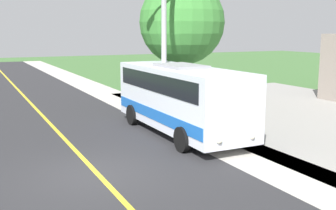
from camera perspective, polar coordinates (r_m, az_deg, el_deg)
name	(u,v)px	position (r m, az deg, el deg)	size (l,w,h in m)	color
ground_plane	(97,174)	(12.46, -9.81, -9.35)	(120.00, 120.00, 0.00)	#3D6633
road_surface	(97,173)	(12.46, -9.81, -9.33)	(8.00, 100.00, 0.01)	#28282B
sidewalk	(242,151)	(14.68, 10.16, -6.33)	(2.40, 100.00, 0.01)	#B2ADA3
road_centre_line	(97,173)	(12.45, -9.81, -9.31)	(0.16, 100.00, 0.00)	gold
shuttle_bus_front	(181,96)	(16.64, 1.75, 1.27)	(2.61, 7.82, 2.84)	silver
street_light_pole	(161,30)	(18.97, -0.92, 10.31)	(1.97, 0.24, 7.56)	#9E9EA3
tree_curbside	(182,22)	(22.60, 1.93, 11.37)	(4.61, 4.61, 6.93)	brown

